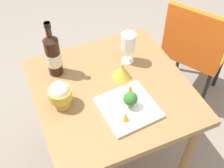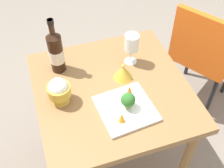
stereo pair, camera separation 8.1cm
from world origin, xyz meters
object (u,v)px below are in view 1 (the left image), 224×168
at_px(serving_plate, 128,108).
at_px(carrot_garnish_right, 126,117).
at_px(chair_near_window, 195,47).
at_px(wine_glass, 128,42).
at_px(rice_bowl, 60,94).
at_px(wine_bottle, 53,55).
at_px(carrot_garnish_left, 130,90).
at_px(broccoli_floret, 130,99).
at_px(rice_bowl_lid, 122,71).

height_order(serving_plate, carrot_garnish_right, carrot_garnish_right).
xyz_separation_m(chair_near_window, carrot_garnish_right, (0.49, -0.76, 0.24)).
xyz_separation_m(wine_glass, rice_bowl, (0.15, -0.42, -0.05)).
xyz_separation_m(rice_bowl, serving_plate, (0.15, 0.28, -0.07)).
distance_m(wine_bottle, carrot_garnish_right, 0.48).
bearing_deg(chair_near_window, carrot_garnish_right, -89.93).
bearing_deg(rice_bowl, wine_bottle, 171.11).
distance_m(wine_glass, rice_bowl, 0.45).
bearing_deg(carrot_garnish_left, wine_bottle, -136.81).
bearing_deg(rice_bowl, serving_plate, 61.57).
xyz_separation_m(wine_bottle, rice_bowl, (0.22, -0.03, -0.05)).
height_order(serving_plate, broccoli_floret, broccoli_floret).
height_order(wine_glass, carrot_garnish_right, wine_glass).
xyz_separation_m(rice_bowl, broccoli_floret, (0.15, 0.29, -0.01)).
distance_m(rice_bowl, carrot_garnish_right, 0.32).
bearing_deg(chair_near_window, wine_bottle, -119.54).
xyz_separation_m(carrot_garnish_left, carrot_garnish_right, (0.13, -0.08, -0.01)).
distance_m(wine_glass, rice_bowl_lid, 0.16).
bearing_deg(serving_plate, carrot_garnish_right, -34.70).
bearing_deg(carrot_garnish_right, chair_near_window, 123.21).
bearing_deg(serving_plate, broccoli_floret, 100.21).
distance_m(chair_near_window, rice_bowl_lid, 0.73).
bearing_deg(carrot_garnish_left, wine_glass, 157.64).
bearing_deg(chair_near_window, carrot_garnish_left, -94.61).
xyz_separation_m(serving_plate, carrot_garnish_left, (-0.07, 0.04, 0.04)).
height_order(wine_bottle, broccoli_floret, wine_bottle).
bearing_deg(broccoli_floret, rice_bowl_lid, 166.37).
bearing_deg(rice_bowl_lid, broccoli_floret, -13.63).
relative_size(rice_bowl, carrot_garnish_left, 2.10).
distance_m(wine_glass, serving_plate, 0.35).
xyz_separation_m(chair_near_window, rice_bowl_lid, (0.23, -0.65, 0.23)).
distance_m(broccoli_floret, carrot_garnish_left, 0.07).
bearing_deg(broccoli_floret, chair_near_window, 121.39).
bearing_deg(broccoli_floret, wine_bottle, -145.27).
bearing_deg(carrot_garnish_left, carrot_garnish_right, -33.18).
bearing_deg(broccoli_floret, wine_glass, 156.88).
bearing_deg(wine_glass, carrot_garnish_right, -26.43).
distance_m(rice_bowl_lid, carrot_garnish_right, 0.29).
xyz_separation_m(wine_glass, serving_plate, (0.30, -0.14, -0.12)).
height_order(rice_bowl, broccoli_floret, rice_bowl).
height_order(carrot_garnish_left, carrot_garnish_right, carrot_garnish_left).
relative_size(wine_glass, broccoli_floret, 2.09).
bearing_deg(rice_bowl, wine_glass, 109.99).
xyz_separation_m(rice_bowl_lid, carrot_garnish_left, (0.14, -0.02, 0.01)).
bearing_deg(wine_glass, rice_bowl_lid, -38.78).
relative_size(rice_bowl_lid, broccoli_floret, 1.17).
bearing_deg(carrot_garnish_right, broccoli_floret, 140.86).
xyz_separation_m(chair_near_window, wine_bottle, (0.06, -0.96, 0.31)).
height_order(serving_plate, carrot_garnish_left, carrot_garnish_left).
bearing_deg(wine_bottle, rice_bowl, -8.89).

